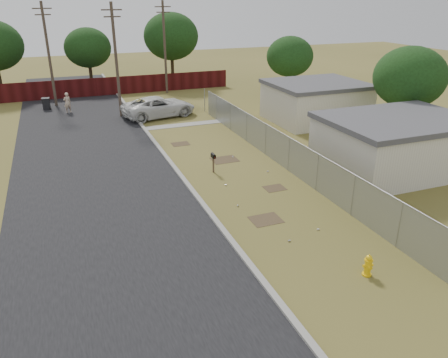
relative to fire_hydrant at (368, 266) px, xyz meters
name	(u,v)px	position (x,y,z in m)	size (l,w,h in m)	color
ground	(239,178)	(-0.75, 10.17, -0.41)	(120.00, 120.00, 0.00)	olive
street	(99,148)	(-7.51, 18.22, -0.39)	(15.10, 60.00, 0.12)	black
chainlink_fence	(281,152)	(2.37, 11.20, 0.39)	(0.10, 27.06, 2.02)	gray
privacy_fence	(86,88)	(-6.75, 35.17, 0.49)	(30.00, 0.12, 1.80)	#420E0E
utility_poles	(112,52)	(-4.42, 30.84, 4.29)	(12.60, 8.24, 9.00)	#493B31
houses	(352,120)	(8.95, 13.30, 1.15)	(9.30, 17.24, 3.10)	beige
horizon_trees	(154,48)	(0.09, 33.73, 4.22)	(33.32, 31.94, 7.78)	#372918
fire_hydrant	(368,266)	(0.00, 0.00, 0.00)	(0.40, 0.41, 0.87)	yellow
mailbox	(213,157)	(-1.80, 11.48, 0.50)	(0.18, 0.50, 1.15)	brown
pickup_truck	(159,107)	(-1.78, 24.89, 0.44)	(2.81, 6.10, 1.70)	silver
pedestrian	(67,103)	(-8.84, 29.10, 0.46)	(0.64, 0.42, 1.74)	#C4A98F
trash_bin	(46,104)	(-10.58, 31.02, 0.12)	(0.71, 0.78, 1.03)	black
scattered_litter	(259,194)	(-0.68, 7.78, -0.37)	(3.45, 10.41, 0.07)	beige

